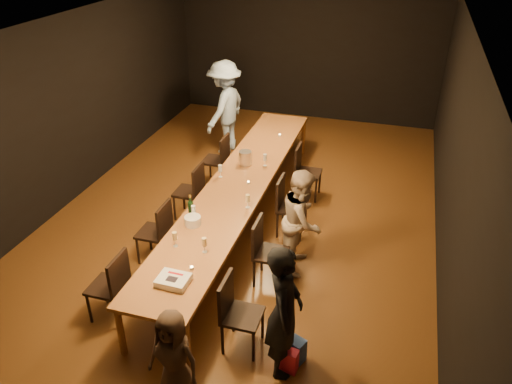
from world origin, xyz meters
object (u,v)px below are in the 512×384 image
(chair_left_1, at_px, (154,232))
(chair_right_3, at_px, (308,172))
(chair_right_1, at_px, (271,253))
(woman_birthday, at_px, (284,312))
(man_blue, at_px, (225,107))
(table, at_px, (239,186))
(child, at_px, (174,358))
(birthday_cake, at_px, (173,280))
(chair_left_0, at_px, (107,286))
(chair_right_0, at_px, (243,315))
(plate_stack, at_px, (193,221))
(chair_left_2, at_px, (188,191))
(chair_left_3, at_px, (215,160))
(ice_bucket, at_px, (245,158))
(chair_right_2, at_px, (292,207))
(champagne_bottle, at_px, (191,205))
(woman_tan, at_px, (302,220))

(chair_left_1, bearing_deg, chair_right_3, -35.31)
(chair_right_1, distance_m, woman_birthday, 1.48)
(chair_right_1, distance_m, man_blue, 4.30)
(table, xyz_separation_m, child, (0.42, -3.25, -0.14))
(woman_birthday, xyz_separation_m, birthday_cake, (-1.30, 0.12, 0.00))
(chair_left_0, bearing_deg, chair_right_0, -90.00)
(chair_right_0, distance_m, chair_right_3, 3.60)
(chair_right_1, height_order, woman_birthday, woman_birthday)
(table, bearing_deg, chair_left_0, -109.50)
(plate_stack, bearing_deg, chair_right_3, 66.87)
(chair_left_2, relative_size, chair_left_3, 1.00)
(chair_right_3, height_order, ice_bucket, ice_bucket)
(chair_right_0, relative_size, chair_left_0, 1.00)
(chair_right_2, height_order, ice_bucket, ice_bucket)
(chair_left_2, distance_m, birthday_cake, 2.61)
(chair_left_2, xyz_separation_m, ice_bucket, (0.75, 0.64, 0.40))
(ice_bucket, bearing_deg, chair_right_3, 30.85)
(chair_left_1, bearing_deg, woman_birthday, -121.54)
(chair_left_3, distance_m, birthday_cake, 3.75)
(chair_right_2, xyz_separation_m, woman_birthday, (0.50, -2.55, 0.32))
(woman_birthday, relative_size, champagne_bottle, 5.10)
(chair_right_1, distance_m, chair_left_2, 2.08)
(chair_left_2, bearing_deg, woman_birthday, -139.20)
(chair_right_2, bearing_deg, plate_stack, -39.70)
(chair_left_0, distance_m, woman_birthday, 2.23)
(chair_left_0, height_order, man_blue, man_blue)
(chair_left_0, bearing_deg, child, -123.65)
(chair_right_0, bearing_deg, chair_left_2, -144.69)
(chair_left_1, xyz_separation_m, chair_left_2, (0.00, 1.20, 0.00))
(chair_left_3, relative_size, champagne_bottle, 3.00)
(chair_left_0, bearing_deg, chair_left_1, 0.00)
(table, bearing_deg, plate_stack, -99.20)
(chair_left_1, height_order, chair_left_3, same)
(child, relative_size, champagne_bottle, 3.62)
(woman_tan, bearing_deg, man_blue, 35.23)
(chair_right_2, height_order, champagne_bottle, champagne_bottle)
(table, relative_size, woman_birthday, 3.80)
(birthday_cake, bearing_deg, child, -64.62)
(chair_right_3, distance_m, man_blue, 2.48)
(woman_birthday, height_order, woman_tan, woman_birthday)
(chair_left_2, height_order, man_blue, man_blue)
(chair_left_0, bearing_deg, ice_bucket, -13.96)
(chair_right_0, bearing_deg, woman_birthday, 73.19)
(chair_left_3, xyz_separation_m, plate_stack, (0.64, -2.47, 0.35))
(table, height_order, woman_tan, woman_tan)
(chair_right_2, distance_m, woman_birthday, 2.62)
(man_blue, bearing_deg, chair_right_0, 31.06)
(chair_right_3, distance_m, birthday_cake, 3.73)
(chair_right_1, relative_size, plate_stack, 4.25)
(woman_tan, bearing_deg, chair_right_1, 147.88)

